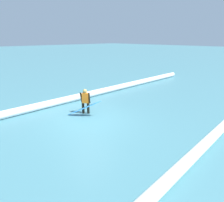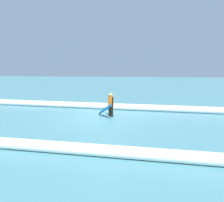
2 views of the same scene
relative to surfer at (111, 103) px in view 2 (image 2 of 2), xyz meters
The scene contains 5 objects.
ground_plane 1.23m from the surfer, 59.69° to the left, with size 185.27×185.27×0.00m, color teal.
surfer is the anchor object (origin of this frame).
surfboard 0.49m from the surfer, 40.99° to the left, with size 1.39×1.68×0.93m.
wave_crest_foreground 2.94m from the surfer, 128.05° to the right, with size 0.42×0.42×22.64m, color white.
wave_crest_midground 6.33m from the surfer, 73.60° to the left, with size 0.38×0.38×25.74m, color white.
Camera 2 is at (-3.41, 11.42, 2.60)m, focal length 35.38 mm.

